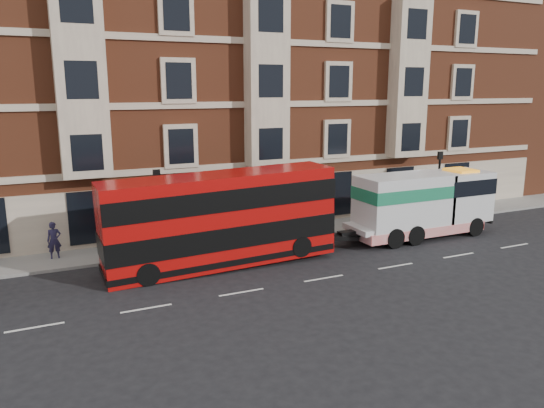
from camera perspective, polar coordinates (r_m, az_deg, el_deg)
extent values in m
plane|color=black|center=(24.32, 5.59, -7.97)|extent=(120.00, 120.00, 0.00)
cube|color=slate|center=(30.67, -1.49, -3.42)|extent=(90.00, 3.00, 0.15)
cube|color=brown|center=(36.69, -5.60, 13.23)|extent=(45.00, 12.00, 18.00)
cylinder|color=black|center=(27.17, -12.12, -1.27)|extent=(0.14, 0.14, 4.00)
cube|color=black|center=(26.76, -12.32, 3.11)|extent=(0.35, 0.15, 0.50)
cylinder|color=black|center=(35.56, 17.42, 1.65)|extent=(0.14, 0.14, 4.00)
cube|color=black|center=(35.25, 17.64, 5.00)|extent=(0.35, 0.15, 0.50)
cube|color=#AA0A09|center=(25.30, -5.56, -1.65)|extent=(11.08, 2.47, 4.35)
cube|color=black|center=(25.46, -5.53, -3.05)|extent=(11.12, 2.53, 1.04)
cube|color=black|center=(25.05, -5.62, 0.88)|extent=(11.12, 2.53, 0.99)
cylinder|color=black|center=(23.85, -13.19, -7.35)|extent=(1.03, 0.32, 1.03)
cylinder|color=black|center=(25.93, -14.21, -5.79)|extent=(1.03, 0.32, 1.03)
cylinder|color=black|center=(26.16, 3.14, -4.57)|extent=(1.03, 0.32, 1.03)
cylinder|color=black|center=(28.07, 1.01, -3.37)|extent=(1.03, 0.32, 1.03)
cube|color=silver|center=(31.54, 15.54, -1.81)|extent=(8.90, 2.27, 0.30)
cube|color=silver|center=(33.17, 19.46, 0.89)|extent=(3.16, 2.47, 2.87)
cube|color=silver|center=(30.51, 13.97, 0.37)|extent=(5.34, 2.47, 2.87)
cube|color=#19724C|center=(30.41, 14.02, 1.28)|extent=(5.39, 2.51, 0.69)
cube|color=red|center=(31.50, 15.22, -2.46)|extent=(7.91, 2.53, 0.54)
cylinder|color=black|center=(32.97, 20.96, -2.29)|extent=(1.09, 0.35, 1.09)
cylinder|color=black|center=(34.51, 18.33, -1.46)|extent=(1.09, 0.35, 1.09)
cylinder|color=black|center=(30.07, 15.13, -3.26)|extent=(1.09, 0.40, 1.09)
cylinder|color=black|center=(31.75, 12.56, -2.30)|extent=(1.09, 0.40, 1.09)
cylinder|color=black|center=(29.23, 13.03, -3.60)|extent=(1.09, 0.40, 1.09)
cylinder|color=black|center=(30.95, 10.51, -2.59)|extent=(1.09, 0.40, 1.09)
imported|color=#201C38|center=(28.35, -22.39, -3.63)|extent=(0.68, 0.46, 1.84)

